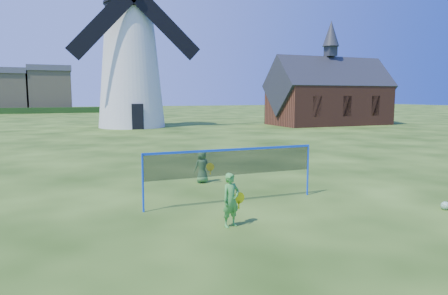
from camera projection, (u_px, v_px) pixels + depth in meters
ground at (224, 202)px, 11.67m from camera, size 220.00×220.00×0.00m
windmill at (130, 58)px, 38.72m from camera, size 12.26×6.27×18.22m
chapel at (329, 96)px, 42.66m from camera, size 12.56×6.09×10.62m
badminton_net at (232, 163)px, 11.45m from camera, size 5.05×0.05×1.55m
player_girl at (231, 200)px, 9.42m from camera, size 0.68×0.42×1.25m
player_boy at (202, 167)px, 14.21m from camera, size 0.65×0.43×1.12m
play_ball at (445, 206)px, 10.87m from camera, size 0.22×0.22×0.22m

